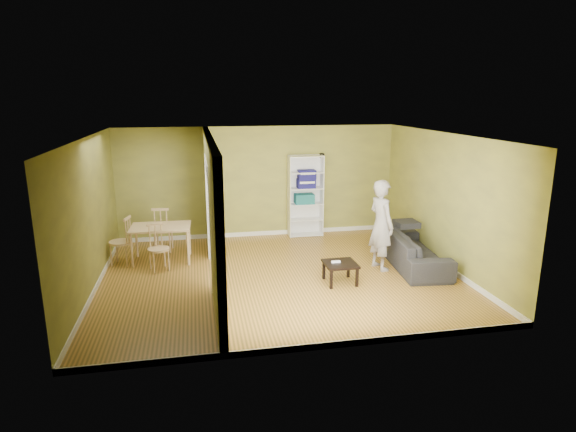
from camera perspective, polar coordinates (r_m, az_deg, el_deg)
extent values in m
plane|color=#B57E33|center=(9.06, -1.01, -7.12)|extent=(6.50, 6.50, 0.00)
plane|color=white|center=(8.47, -1.08, 9.49)|extent=(6.50, 6.50, 0.00)
plane|color=#A6A43E|center=(11.34, -3.46, 4.02)|extent=(6.50, 0.00, 6.50)
plane|color=#A6A43E|center=(6.09, 3.45, -4.92)|extent=(6.50, 0.00, 6.50)
plane|color=#A6A43E|center=(8.74, -22.53, -0.09)|extent=(0.00, 5.50, 5.50)
plane|color=#A6A43E|center=(9.76, 18.11, 1.69)|extent=(0.00, 5.50, 5.50)
cube|color=black|center=(11.48, 4.04, 7.17)|extent=(0.10, 0.10, 0.10)
imported|color=black|center=(9.79, 14.69, -3.38)|extent=(2.27, 1.15, 0.83)
imported|color=slate|center=(9.32, 11.03, -0.15)|extent=(0.86, 0.74, 2.06)
cube|color=white|center=(11.32, 0.14, 2.30)|extent=(0.02, 0.36, 1.93)
cube|color=white|center=(11.50, 4.02, 2.45)|extent=(0.02, 0.36, 1.93)
cube|color=white|center=(11.56, 1.91, 2.54)|extent=(0.81, 0.02, 1.93)
cube|color=white|center=(11.63, 2.05, -2.18)|extent=(0.77, 0.36, 0.02)
cube|color=white|center=(11.53, 2.07, -0.38)|extent=(0.77, 0.36, 0.02)
cube|color=white|center=(11.44, 2.08, 1.45)|extent=(0.77, 0.36, 0.02)
cube|color=white|center=(11.37, 2.10, 3.31)|extent=(0.77, 0.36, 0.02)
cube|color=white|center=(11.30, 2.12, 5.19)|extent=(0.77, 0.36, 0.02)
cube|color=white|center=(11.25, 2.14, 7.09)|extent=(0.77, 0.36, 0.02)
cube|color=#178870|center=(11.41, 1.93, 2.06)|extent=(0.45, 0.29, 0.23)
cube|color=navy|center=(11.35, 2.15, 3.89)|extent=(0.42, 0.27, 0.21)
cube|color=navy|center=(11.32, 2.23, 4.92)|extent=(0.41, 0.26, 0.21)
cube|color=black|center=(8.68, 6.23, -5.66)|extent=(0.57, 0.57, 0.04)
cube|color=black|center=(8.47, 5.12, -7.51)|extent=(0.05, 0.05, 0.34)
cube|color=black|center=(8.61, 8.17, -7.25)|extent=(0.05, 0.05, 0.34)
cube|color=black|center=(8.89, 4.28, -6.42)|extent=(0.05, 0.05, 0.34)
cube|color=black|center=(9.02, 7.19, -6.19)|extent=(0.05, 0.05, 0.34)
cube|color=white|center=(8.67, 5.68, -5.41)|extent=(0.16, 0.04, 0.03)
cube|color=tan|center=(9.99, -14.88, -1.27)|extent=(1.17, 0.78, 0.04)
cylinder|color=tan|center=(9.82, -18.00, -4.00)|extent=(0.05, 0.05, 0.69)
cylinder|color=tan|center=(9.73, -11.70, -3.74)|extent=(0.05, 0.05, 0.69)
cylinder|color=tan|center=(10.47, -17.58, -2.85)|extent=(0.05, 0.05, 0.69)
cylinder|color=tan|center=(10.39, -11.67, -2.60)|extent=(0.05, 0.05, 0.69)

